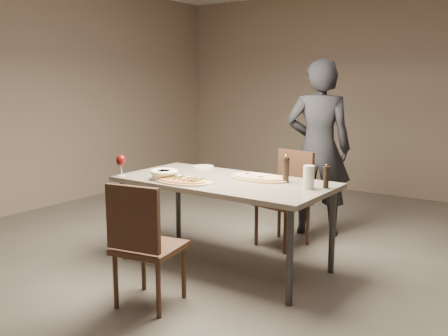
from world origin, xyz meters
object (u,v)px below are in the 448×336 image
Objects in this scene: zucchini_pizza at (181,180)px; chair_near at (143,239)px; ham_pizza at (259,178)px; chair_far at (288,193)px; carafe at (309,177)px; dining_table at (224,186)px; bread_basket at (164,174)px; pepper_mill_left at (326,177)px; diner at (318,148)px.

zucchini_pizza is 0.79m from chair_near.
zucchini_pizza is 0.60× the size of chair_near.
ham_pizza is at bearing 52.30° from zucchini_pizza.
chair_far is at bearing 77.92° from zucchini_pizza.
ham_pizza is 0.51m from carafe.
dining_table is at bearing -173.13° from carafe.
chair_near is (-0.22, -1.17, -0.27)m from ham_pizza.
carafe reaches higher than bread_basket.
chair_far reaches higher than chair_near.
pepper_mill_left is (1.07, 0.46, 0.07)m from zucchini_pizza.
dining_table is at bearing -137.64° from ham_pizza.
chair_near is (0.25, -0.71, -0.27)m from zucchini_pizza.
zucchini_pizza is 2.95× the size of carafe.
chair_near is 2.33m from diner.
chair_near reaches higher than ham_pizza.
diner is at bearing 117.22° from pepper_mill_left.
carafe is at bearing -6.12° from ham_pizza.
bread_basket reaches higher than dining_table.
ham_pizza is at bearing 169.60° from carafe.
diner is (0.09, 0.46, 0.38)m from chair_far.
zucchini_pizza is 0.59× the size of chair_far.
chair_near is at bearing 61.97° from diner.
carafe is 0.20× the size of chair_far.
ham_pizza is 2.27× the size of bread_basket.
dining_table is 7.71× the size of bread_basket.
carafe is at bearing 136.63° from chair_far.
chair_far is (0.40, 1.12, -0.26)m from zucchini_pizza.
carafe is at bearing 17.52° from bread_basket.
zucchini_pizza is at bearing -1.17° from bread_basket.
carafe reaches higher than chair_near.
diner is (0.24, 2.29, 0.39)m from chair_near.
chair_near is (-0.72, -1.07, -0.34)m from carafe.
chair_far is at bearing 99.80° from ham_pizza.
dining_table is 1.00m from chair_near.
diner reaches higher than dining_table.
pepper_mill_left is 0.14m from carafe.
dining_table is at bearing -167.45° from pepper_mill_left.
carafe is at bearing 6.87° from dining_table.
dining_table is 0.30m from ham_pizza.
bread_basket reaches higher than zucchini_pizza.
carafe is at bearing 45.56° from chair_near.
chair_far is at bearing 78.81° from dining_table.
bread_basket is 1.21m from carafe.
chair_far reaches higher than ham_pizza.
chair_near reaches higher than bread_basket.
ham_pizza is at bearing 34.97° from bread_basket.
bread_basket is 0.88m from chair_near.
zucchini_pizza is 0.30× the size of diner.
pepper_mill_left is 1.47m from chair_near.
pepper_mill_left reaches higher than carafe.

